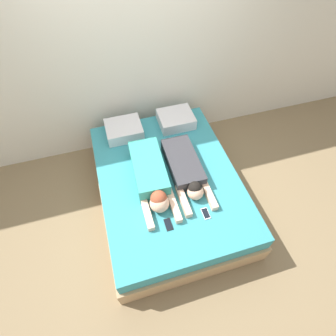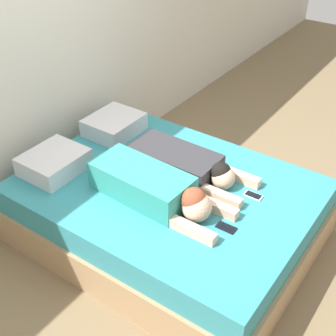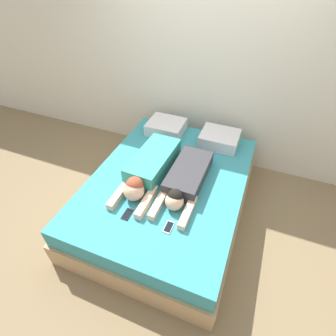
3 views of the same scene
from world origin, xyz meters
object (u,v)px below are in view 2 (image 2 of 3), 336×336
at_px(pillow_head_right, 114,125).
at_px(bed, 168,211).
at_px(person_left, 155,188).
at_px(pillow_head_left, 54,162).
at_px(cell_phone_right, 253,195).
at_px(person_right, 186,164).
at_px(cell_phone_left, 226,227).

bearing_deg(pillow_head_right, bed, -113.35).
bearing_deg(person_left, pillow_head_left, 99.99).
relative_size(pillow_head_right, cell_phone_right, 3.42).
bearing_deg(cell_phone_right, pillow_head_right, 85.33).
height_order(bed, person_left, person_left).
bearing_deg(pillow_head_left, bed, -66.65).
relative_size(person_right, cell_phone_right, 7.55).
bearing_deg(pillow_head_right, cell_phone_right, -94.67).
bearing_deg(pillow_head_left, cell_phone_left, -82.61).
relative_size(pillow_head_left, cell_phone_right, 3.42).
relative_size(person_left, cell_phone_right, 8.00).
bearing_deg(person_left, cell_phone_right, -51.23).
height_order(person_right, cell_phone_left, person_right).
distance_m(person_right, cell_phone_right, 0.56).
distance_m(person_left, cell_phone_left, 0.57).
xyz_separation_m(person_left, cell_phone_right, (0.44, -0.55, -0.10)).
bearing_deg(bed, cell_phone_left, -106.18).
xyz_separation_m(pillow_head_left, person_right, (0.56, -0.85, 0.01)).
distance_m(pillow_head_right, cell_phone_right, 1.41).
distance_m(bed, person_right, 0.40).
bearing_deg(cell_phone_left, bed, 73.82).
xyz_separation_m(bed, cell_phone_right, (0.24, -0.58, 0.27)).
bearing_deg(person_right, person_left, -179.52).
relative_size(bed, cell_phone_left, 16.09).
distance_m(person_left, person_right, 0.41).
bearing_deg(cell_phone_left, pillow_head_right, 69.57).
xyz_separation_m(person_left, cell_phone_left, (0.03, -0.56, -0.10)).
height_order(person_left, cell_phone_left, person_left).
xyz_separation_m(pillow_head_right, cell_phone_left, (-0.53, -1.41, -0.07)).
height_order(pillow_head_right, person_left, person_left).
distance_m(pillow_head_left, pillow_head_right, 0.71).
distance_m(bed, pillow_head_left, 0.96).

